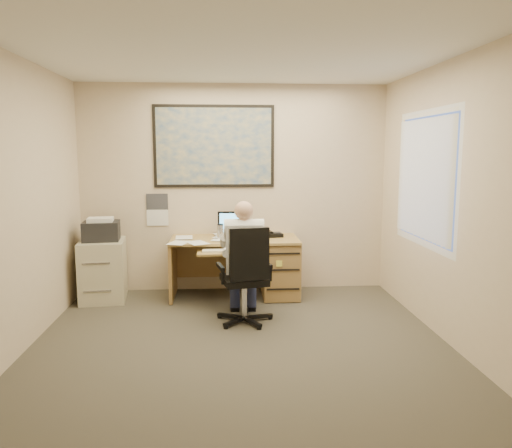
{
  "coord_description": "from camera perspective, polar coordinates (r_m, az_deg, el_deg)",
  "views": [
    {
      "loc": [
        -0.16,
        -4.31,
        1.83
      ],
      "look_at": [
        0.22,
        1.3,
        1.01
      ],
      "focal_mm": 35.0,
      "sensor_mm": 36.0,
      "label": 1
    }
  ],
  "objects": [
    {
      "name": "filing_cabinet",
      "position": [
        6.5,
        -17.1,
        -4.44
      ],
      "size": [
        0.6,
        0.7,
        1.03
      ],
      "rotation": [
        0.0,
        0.0,
        0.12
      ],
      "color": "beige",
      "rests_on": "ground"
    },
    {
      "name": "window_blinds",
      "position": [
        5.55,
        18.75,
        4.91
      ],
      "size": [
        0.06,
        1.4,
        1.3
      ],
      "primitive_type": null,
      "color": "silver",
      "rests_on": "room_shell"
    },
    {
      "name": "desk",
      "position": [
        6.38,
        0.57,
        -4.36
      ],
      "size": [
        1.6,
        0.97,
        1.07
      ],
      "color": "#A98648",
      "rests_on": "ground"
    },
    {
      "name": "wall_calendar",
      "position": [
        6.65,
        -11.21,
        1.61
      ],
      "size": [
        0.28,
        0.01,
        0.42
      ],
      "primitive_type": "cube",
      "color": "white",
      "rests_on": "room_shell"
    },
    {
      "name": "person",
      "position": [
        5.39,
        -1.38,
        -4.34
      ],
      "size": [
        0.55,
        0.78,
        1.31
      ],
      "primitive_type": null,
      "rotation": [
        0.0,
        0.0,
        -0.01
      ],
      "color": "silver",
      "rests_on": "office_chair"
    },
    {
      "name": "world_map",
      "position": [
        6.54,
        -4.82,
        8.83
      ],
      "size": [
        1.56,
        0.03,
        1.06
      ],
      "primitive_type": "cube",
      "color": "#1E4C93",
      "rests_on": "room_shell"
    },
    {
      "name": "room_shell",
      "position": [
        4.34,
        -1.78,
        1.89
      ],
      "size": [
        4.0,
        4.5,
        2.7
      ],
      "color": "#3E392F",
      "rests_on": "ground"
    },
    {
      "name": "office_chair",
      "position": [
        5.4,
        -1.43,
        -8.12
      ],
      "size": [
        0.74,
        0.74,
        1.06
      ],
      "rotation": [
        0.0,
        0.0,
        0.19
      ],
      "color": "black",
      "rests_on": "ground"
    }
  ]
}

